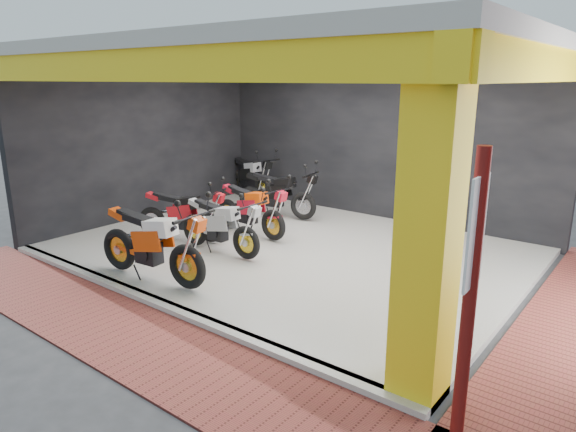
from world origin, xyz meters
name	(u,v)px	position (x,y,z in m)	size (l,w,h in m)	color
ground	(213,286)	(0.00, 0.00, 0.00)	(80.00, 80.00, 0.00)	#2D2D30
showroom_floor	(290,250)	(0.00, 2.00, 0.05)	(8.00, 6.00, 0.10)	white
showroom_ceiling	(291,50)	(0.00, 2.00, 3.60)	(8.40, 6.40, 0.20)	beige
back_wall	(375,143)	(0.00, 5.10, 1.75)	(8.20, 0.20, 3.50)	black
left_wall	(146,142)	(-4.10, 2.00, 1.75)	(0.20, 6.20, 3.50)	black
corner_column	(429,232)	(3.75, -0.75, 1.75)	(0.50, 0.50, 3.50)	yellow
header_beam_front	(145,65)	(0.00, -1.00, 3.30)	(8.40, 0.30, 0.40)	yellow
header_beam_right	(547,65)	(4.00, 2.00, 3.30)	(0.30, 6.40, 0.40)	yellow
floor_kerb	(160,304)	(0.00, -1.02, 0.05)	(8.00, 0.20, 0.10)	white
paver_front	(112,327)	(0.00, -1.80, 0.01)	(9.00, 1.40, 0.03)	maroon
signpost	(469,304)	(4.40, -1.47, 1.47)	(0.11, 0.38, 2.69)	maroon
moto_hero	(186,245)	(0.01, -0.50, 0.80)	(2.28, 0.85, 1.40)	#D63F09
moto_row_a	(246,227)	(-0.18, 0.99, 0.70)	(1.97, 0.73, 1.20)	#9B9EA2
moto_row_b	(210,213)	(-1.36, 1.28, 0.70)	(1.96, 0.72, 1.20)	#AD1219
moto_row_c	(273,210)	(-0.49, 2.10, 0.72)	(2.02, 0.75, 1.23)	red
moto_row_d	(303,193)	(-0.92, 3.66, 0.73)	(2.06, 0.76, 1.26)	black
moto_row_e	(263,177)	(-2.80, 4.50, 0.74)	(2.11, 0.78, 1.29)	black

